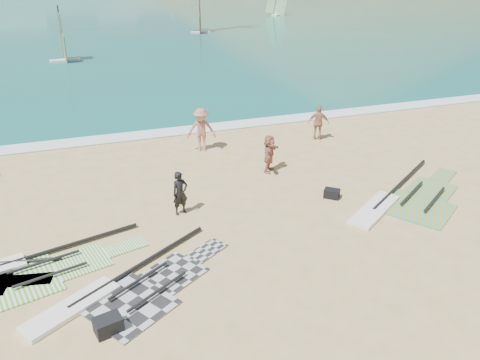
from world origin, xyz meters
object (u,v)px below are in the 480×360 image
object	(u,v)px
beachgoer_back	(318,123)
gear_bag_near	(108,325)
person_wetsuit	(180,193)
rig_grey	(123,291)
beachgoer_right	(269,154)
rig_green	(26,269)
rig_orange	(404,200)
beachgoer_mid	(201,130)
gear_bag_far	(332,193)

from	to	relation	value
beachgoer_back	gear_bag_near	bearing A→B (deg)	69.77
person_wetsuit	beachgoer_back	world-z (taller)	beachgoer_back
rig_grey	beachgoer_right	bearing A→B (deg)	9.48
rig_green	rig_orange	distance (m)	12.38
rig_green	beachgoer_mid	distance (m)	9.91
beachgoer_mid	rig_green	bearing A→B (deg)	-117.63
rig_green	beachgoer_mid	xyz separation A→B (m)	(6.87, 7.09, 0.93)
rig_green	gear_bag_near	xyz separation A→B (m)	(1.94, -3.13, 0.15)
gear_bag_far	person_wetsuit	distance (m)	5.43
beachgoer_back	beachgoer_right	xyz separation A→B (m)	(-3.58, -2.65, -0.07)
beachgoer_mid	beachgoer_back	distance (m)	5.57
rig_orange	beachgoer_right	bearing A→B (deg)	97.97
rig_grey	rig_orange	bearing A→B (deg)	-22.15
gear_bag_near	beachgoer_back	world-z (taller)	beachgoer_back
gear_bag_near	gear_bag_far	distance (m)	9.20
rig_orange	beachgoer_back	bearing A→B (deg)	55.95
person_wetsuit	beachgoer_mid	xyz separation A→B (m)	(2.13, 5.32, 0.22)
person_wetsuit	rig_grey	bearing A→B (deg)	-138.47
person_wetsuit	beachgoer_back	size ratio (longest dim) A/B	0.91
rig_orange	gear_bag_far	size ratio (longest dim) A/B	11.75
beachgoer_right	rig_grey	bearing A→B (deg)	170.21
beachgoer_right	rig_orange	bearing A→B (deg)	-100.40
gear_bag_far	beachgoer_back	size ratio (longest dim) A/B	0.32
beachgoer_mid	rig_grey	bearing A→B (deg)	-100.14
gear_bag_far	beachgoer_mid	world-z (taller)	beachgoer_mid
gear_bag_far	beachgoer_mid	bearing A→B (deg)	118.45
rig_green	rig_orange	bearing A→B (deg)	-14.72
rig_orange	rig_grey	bearing A→B (deg)	156.95
rig_green	person_wetsuit	size ratio (longest dim) A/B	3.88
rig_grey	rig_green	bearing A→B (deg)	109.76
beachgoer_mid	rig_orange	bearing A→B (deg)	-35.51
beachgoer_mid	beachgoer_back	world-z (taller)	beachgoer_mid
rig_green	gear_bag_far	size ratio (longest dim) A/B	10.95
rig_green	person_wetsuit	world-z (taller)	person_wetsuit
gear_bag_near	rig_orange	bearing A→B (deg)	16.94
beachgoer_mid	person_wetsuit	bearing A→B (deg)	-95.41
gear_bag_far	beachgoer_back	world-z (taller)	beachgoer_back
beachgoer_back	person_wetsuit	bearing A→B (deg)	59.17
person_wetsuit	beachgoer_right	distance (m)	4.68
rig_orange	beachgoer_right	distance (m)	5.37
gear_bag_near	person_wetsuit	bearing A→B (deg)	60.39
rig_grey	person_wetsuit	bearing A→B (deg)	24.28
beachgoer_mid	beachgoer_back	xyz separation A→B (m)	(5.55, -0.42, -0.14)
rig_grey	beachgoer_mid	distance (m)	10.02
rig_orange	person_wetsuit	xyz separation A→B (m)	(-7.64, 1.73, 0.71)
beachgoer_mid	beachgoer_right	xyz separation A→B (m)	(1.97, -3.07, -0.21)
gear_bag_near	rig_green	bearing A→B (deg)	121.81
person_wetsuit	beachgoer_back	distance (m)	9.11
person_wetsuit	beachgoer_mid	world-z (taller)	beachgoer_mid
rig_green	beachgoer_right	size ratio (longest dim) A/B	3.84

